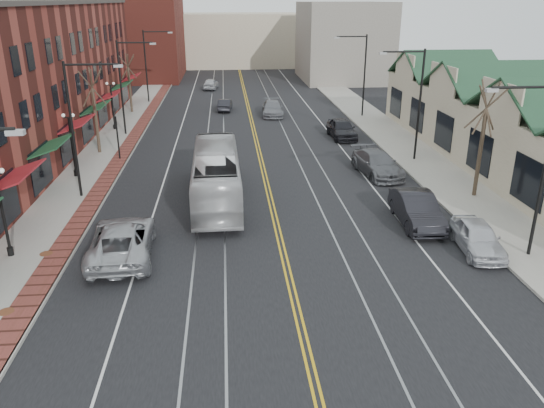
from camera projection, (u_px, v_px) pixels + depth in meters
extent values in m
plane|color=black|center=(306.00, 347.00, 18.55)|extent=(160.00, 160.00, 0.00)
cube|color=gray|center=(89.00, 177.00, 36.12)|extent=(4.00, 120.00, 0.15)
cube|color=gray|center=(430.00, 167.00, 38.08)|extent=(4.00, 120.00, 0.15)
cube|color=maroon|center=(7.00, 82.00, 40.09)|extent=(10.00, 50.00, 11.00)
cube|color=tan|center=(515.00, 135.00, 37.76)|extent=(8.00, 36.00, 4.60)
cube|color=maroon|center=(134.00, 30.00, 79.73)|extent=(14.00, 18.00, 14.00)
cube|color=tan|center=(238.00, 40.00, 95.87)|extent=(22.00, 14.00, 9.00)
cube|color=slate|center=(343.00, 42.00, 78.15)|extent=(12.00, 16.00, 11.00)
cube|color=#999999|center=(15.00, 132.00, 15.02)|extent=(0.50, 0.25, 0.15)
cylinder|color=black|center=(73.00, 131.00, 30.97)|extent=(0.16, 0.16, 8.00)
cylinder|color=black|center=(91.00, 64.00, 29.72)|extent=(3.00, 0.12, 0.12)
cube|color=#999999|center=(118.00, 66.00, 29.88)|extent=(0.50, 0.25, 0.15)
cylinder|color=black|center=(121.00, 88.00, 45.83)|extent=(0.16, 0.16, 8.00)
cylinder|color=black|center=(135.00, 43.00, 44.58)|extent=(3.00, 0.12, 0.12)
cube|color=#999999|center=(153.00, 44.00, 44.74)|extent=(0.50, 0.25, 0.15)
cylinder|color=black|center=(146.00, 66.00, 60.69)|extent=(0.16, 0.16, 8.00)
cylinder|color=black|center=(157.00, 32.00, 59.44)|extent=(3.00, 0.12, 0.12)
cube|color=#999999|center=(170.00, 33.00, 59.60)|extent=(0.50, 0.25, 0.15)
cylinder|color=black|center=(544.00, 173.00, 23.56)|extent=(0.16, 0.16, 8.00)
cylinder|color=black|center=(527.00, 87.00, 22.06)|extent=(3.00, 0.12, 0.12)
cube|color=#999999|center=(492.00, 90.00, 21.98)|extent=(0.50, 0.25, 0.15)
cylinder|color=black|center=(419.00, 106.00, 38.42)|extent=(0.16, 0.16, 8.00)
cylinder|color=black|center=(404.00, 52.00, 36.92)|extent=(3.00, 0.12, 0.12)
cube|color=#999999|center=(383.00, 53.00, 36.84)|extent=(0.50, 0.25, 0.15)
cylinder|color=black|center=(364.00, 76.00, 53.28)|extent=(0.16, 0.16, 8.00)
cylinder|color=black|center=(352.00, 37.00, 51.78)|extent=(3.00, 0.12, 0.12)
cube|color=#999999|center=(337.00, 38.00, 51.70)|extent=(0.50, 0.25, 0.15)
cylinder|color=black|center=(10.00, 251.00, 24.81)|extent=(0.28, 0.28, 0.40)
cylinder|color=black|center=(3.00, 216.00, 24.16)|extent=(0.14, 0.14, 4.00)
sphere|color=white|center=(1.00, 171.00, 23.41)|extent=(0.24, 0.24, 0.24)
cylinder|color=black|center=(76.00, 173.00, 35.96)|extent=(0.28, 0.28, 0.40)
cylinder|color=black|center=(72.00, 147.00, 35.30)|extent=(0.14, 0.14, 4.00)
cube|color=black|center=(68.00, 118.00, 34.58)|extent=(0.60, 0.06, 0.06)
sphere|color=white|center=(63.00, 115.00, 34.50)|extent=(0.24, 0.24, 0.24)
sphere|color=white|center=(73.00, 115.00, 34.55)|extent=(0.24, 0.24, 0.24)
cylinder|color=black|center=(115.00, 127.00, 48.96)|extent=(0.28, 0.28, 0.40)
cylinder|color=black|center=(113.00, 107.00, 48.31)|extent=(0.14, 0.14, 4.00)
cube|color=black|center=(110.00, 85.00, 47.58)|extent=(0.60, 0.06, 0.06)
sphere|color=white|center=(107.00, 83.00, 47.51)|extent=(0.24, 0.24, 0.24)
sphere|color=white|center=(114.00, 83.00, 47.55)|extent=(0.24, 0.24, 0.24)
cylinder|color=#382B21|center=(96.00, 121.00, 40.74)|extent=(0.24, 0.24, 4.90)
cylinder|color=#382B21|center=(92.00, 88.00, 39.82)|extent=(0.58, 1.37, 2.90)
cylinder|color=#382B21|center=(92.00, 88.00, 39.82)|extent=(1.60, 0.66, 2.78)
cylinder|color=#382B21|center=(92.00, 88.00, 39.82)|extent=(0.53, 1.23, 2.96)
cylinder|color=#382B21|center=(92.00, 88.00, 39.82)|extent=(1.69, 1.03, 2.64)
cylinder|color=#382B21|center=(92.00, 88.00, 39.82)|extent=(1.78, 1.29, 2.48)
cylinder|color=#382B21|center=(130.00, 90.00, 55.66)|extent=(0.24, 0.24, 4.55)
cylinder|color=#382B21|center=(128.00, 67.00, 54.80)|extent=(0.55, 1.28, 2.69)
cylinder|color=#382B21|center=(128.00, 67.00, 54.80)|extent=(1.49, 0.62, 2.58)
cylinder|color=#382B21|center=(128.00, 67.00, 54.80)|extent=(0.50, 1.15, 2.75)
cylinder|color=#382B21|center=(128.00, 67.00, 54.80)|extent=(1.57, 0.97, 2.45)
cylinder|color=#382B21|center=(128.00, 67.00, 54.80)|extent=(1.66, 1.20, 2.30)
cylinder|color=#382B21|center=(480.00, 154.00, 31.57)|extent=(0.24, 0.24, 5.25)
cylinder|color=#382B21|center=(487.00, 108.00, 30.58)|extent=(0.61, 1.46, 3.10)
cylinder|color=#382B21|center=(487.00, 108.00, 30.58)|extent=(1.70, 0.70, 2.97)
cylinder|color=#382B21|center=(487.00, 108.00, 30.58)|extent=(0.56, 1.31, 3.17)
cylinder|color=#382B21|center=(487.00, 108.00, 30.58)|extent=(1.80, 1.10, 2.82)
cylinder|color=#382B21|center=(487.00, 108.00, 30.58)|extent=(1.90, 1.37, 2.65)
cylinder|color=#592D19|center=(6.00, 312.00, 20.37)|extent=(0.60, 0.60, 0.02)
cylinder|color=#592D19|center=(46.00, 254.00, 25.01)|extent=(0.60, 0.60, 0.02)
cylinder|color=black|center=(118.00, 138.00, 39.34)|extent=(0.12, 0.12, 3.20)
imported|color=black|center=(115.00, 114.00, 38.71)|extent=(0.18, 0.15, 0.90)
imported|color=silver|center=(216.00, 176.00, 31.48)|extent=(2.80, 11.31, 3.14)
imported|color=#ACAEB3|center=(122.00, 240.00, 24.80)|extent=(3.17, 6.25, 1.69)
imported|color=silver|center=(477.00, 237.00, 25.35)|extent=(2.14, 4.46, 1.47)
imported|color=black|center=(416.00, 209.00, 28.39)|extent=(2.01, 5.25, 1.71)
imported|color=#58595F|center=(377.00, 164.00, 36.47)|extent=(2.98, 5.77, 1.60)
imported|color=black|center=(342.00, 129.00, 46.13)|extent=(2.14, 4.98, 1.68)
imported|color=black|center=(225.00, 105.00, 57.56)|extent=(1.67, 3.95, 1.27)
imported|color=slate|center=(273.00, 108.00, 55.10)|extent=(2.37, 5.28, 1.50)
imported|color=#B4B5BC|center=(211.00, 84.00, 71.21)|extent=(2.22, 4.47, 1.46)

